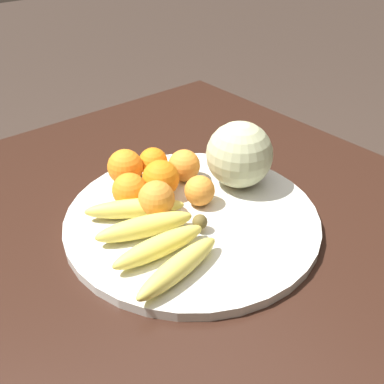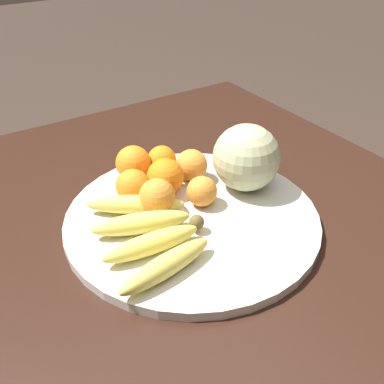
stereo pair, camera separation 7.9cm
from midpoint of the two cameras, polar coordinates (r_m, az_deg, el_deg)
name	(u,v)px [view 1 (the left image)]	position (r m, az deg, el deg)	size (l,w,h in m)	color
kitchen_table	(209,273)	(0.88, -0.49, -10.30)	(1.21, 0.99, 0.72)	black
fruit_bowl	(192,218)	(0.83, -2.75, -3.41)	(0.47, 0.47, 0.02)	silver
melon	(239,155)	(0.88, 3.46, 4.68)	(0.13, 0.13, 0.13)	#B2B789
banana_bunch	(154,235)	(0.75, -7.87, -5.57)	(0.26, 0.21, 0.04)	brown
orange_front_left	(161,178)	(0.86, -6.62, 1.64)	(0.07, 0.07, 0.07)	orange
orange_front_right	(125,167)	(0.91, -10.96, 3.06)	(0.07, 0.07, 0.07)	orange
orange_mid_center	(184,165)	(0.91, -3.52, 3.30)	(0.07, 0.07, 0.07)	orange
orange_back_left	(200,191)	(0.84, -1.74, 0.08)	(0.06, 0.06, 0.06)	orange
orange_back_right	(130,190)	(0.84, -10.62, 0.16)	(0.07, 0.07, 0.07)	orange
orange_top_small	(153,162)	(0.93, -7.40, 3.72)	(0.06, 0.06, 0.06)	orange
orange_side_extra	(156,199)	(0.81, -7.34, -0.96)	(0.07, 0.07, 0.07)	orange
produce_tag	(165,203)	(0.85, -6.08, -1.53)	(0.09, 0.03, 0.00)	white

